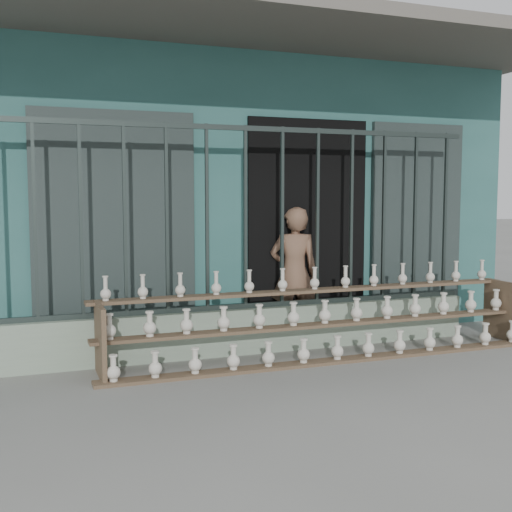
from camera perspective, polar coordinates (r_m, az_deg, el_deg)
name	(u,v)px	position (r m, az deg, el deg)	size (l,w,h in m)	color
ground	(299,389)	(5.33, 3.83, -11.73)	(60.00, 60.00, 0.00)	slate
workshop_building	(176,192)	(9.12, -7.09, 5.68)	(7.40, 6.60, 3.21)	#2C5D59
parapet_wall	(246,331)	(6.44, -0.94, -6.64)	(5.00, 0.20, 0.45)	gray
security_fence	(245,218)	(6.31, -0.95, 3.40)	(5.00, 0.04, 1.80)	#283330
shelf_rack	(326,320)	(6.30, 6.23, -5.67)	(4.50, 0.68, 0.85)	brown
elderly_woman	(294,274)	(6.97, 3.41, -1.58)	(0.53, 0.35, 1.45)	brown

